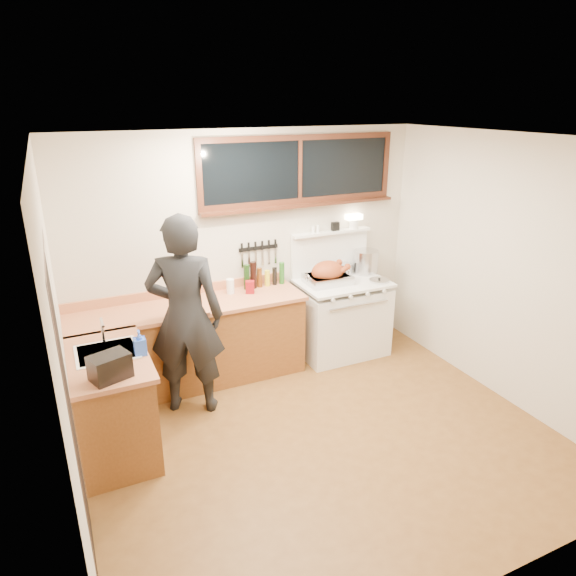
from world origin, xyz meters
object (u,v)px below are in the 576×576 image
vintage_stove (341,315)px  man (185,316)px  cutting_board (189,306)px  roast_turkey (328,274)px

vintage_stove → man: bearing=-167.8°
man → cutting_board: (0.11, 0.30, -0.02)m
vintage_stove → cutting_board: bearing=-176.3°
roast_turkey → cutting_board: bearing=-175.5°
cutting_board → roast_turkey: size_ratio=0.83×
vintage_stove → cutting_board: 1.89m
vintage_stove → roast_turkey: size_ratio=3.00×
vintage_stove → cutting_board: size_ratio=3.61×
man → roast_turkey: (1.76, 0.43, 0.03)m
vintage_stove → roast_turkey: vintage_stove is taller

